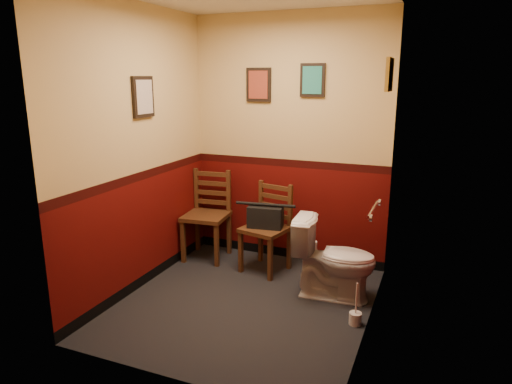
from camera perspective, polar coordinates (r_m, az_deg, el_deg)
floor at (r=4.35m, az=-1.28°, el=-13.65°), size 2.20×2.40×0.00m
wall_back at (r=5.02m, az=4.14°, el=6.34°), size 2.20×0.00×2.70m
wall_front at (r=2.87m, az=-11.02°, el=0.24°), size 2.20×0.00×2.70m
wall_left at (r=4.46m, az=-14.50°, el=4.95°), size 0.00×2.40×2.70m
wall_right at (r=3.62m, az=14.81°, el=2.87°), size 0.00×2.40×2.70m
grab_bar at (r=3.95m, az=14.50°, el=-2.13°), size 0.05×0.56×0.06m
framed_print_back_a at (r=5.07m, az=0.33°, el=13.26°), size 0.28×0.04×0.36m
framed_print_back_b at (r=4.88m, az=7.07°, el=13.71°), size 0.26×0.04×0.34m
framed_print_left at (r=4.48m, az=-13.91°, el=11.46°), size 0.04×0.30×0.38m
framed_print_right at (r=4.15m, az=16.31°, el=13.90°), size 0.04×0.34×0.28m
toilet at (r=4.36m, az=9.79°, el=-8.30°), size 0.80×0.48×0.76m
toilet_brush at (r=4.07m, az=12.30°, el=-15.09°), size 0.11×0.11×0.38m
chair_left at (r=5.24m, az=-6.07°, el=-2.86°), size 0.51×0.51×1.00m
chair_right at (r=4.88m, az=1.45°, el=-4.50°), size 0.52×0.52×0.94m
handbag at (r=4.80m, az=1.18°, el=-3.11°), size 0.38×0.23×0.26m
tp_stack at (r=5.11m, az=7.05°, el=-7.86°), size 0.22×0.14×0.29m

